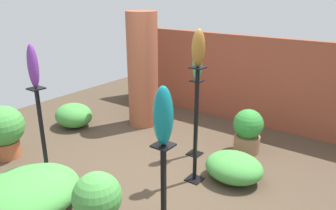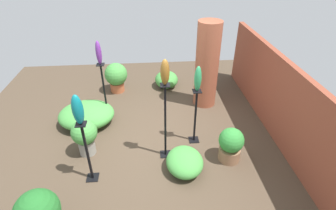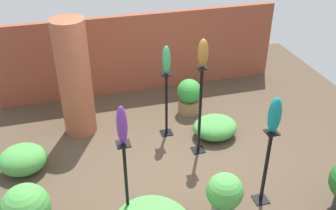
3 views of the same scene
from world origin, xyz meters
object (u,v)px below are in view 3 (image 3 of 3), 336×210
pedestal_teal (265,171)px  art_vase_teal (275,115)px  brick_pillar (75,79)px  art_vase_bronze (203,53)px  potted_plant_near_pillar (224,195)px  pedestal_violet (127,190)px  art_vase_jade (166,60)px  potted_plant_front_right (189,96)px  pedestal_jade (166,107)px  art_vase_violet (122,125)px  pedestal_bronze (200,114)px

pedestal_teal → art_vase_teal: size_ratio=2.33×
brick_pillar → art_vase_bronze: size_ratio=4.63×
potted_plant_near_pillar → pedestal_violet: bearing=168.3°
pedestal_teal → art_vase_teal: 0.88m
art_vase_bronze → art_vase_jade: 0.79m
art_vase_bronze → brick_pillar: bearing=148.4°
potted_plant_front_right → potted_plant_near_pillar: bearing=-98.5°
art_vase_jade → potted_plant_front_right: (0.59, 0.56, -1.05)m
pedestal_jade → art_vase_violet: art_vase_violet is taller
art_vase_violet → potted_plant_front_right: 3.12m
pedestal_violet → art_vase_jade: bearing=61.3°
potted_plant_front_right → potted_plant_near_pillar: (-0.40, -2.65, 0.07)m
potted_plant_front_right → potted_plant_near_pillar: size_ratio=0.92×
pedestal_violet → pedestal_jade: bearing=61.3°
pedestal_bronze → pedestal_teal: size_ratio=1.30×
potted_plant_front_right → pedestal_bronze: bearing=-100.4°
art_vase_bronze → potted_plant_front_right: 1.82m
pedestal_teal → art_vase_bronze: art_vase_bronze is taller
art_vase_bronze → art_vase_teal: bearing=-70.0°
pedestal_violet → art_vase_teal: bearing=-2.0°
pedestal_bronze → potted_plant_front_right: 1.24m
pedestal_bronze → pedestal_jade: (-0.37, 0.61, -0.17)m
brick_pillar → potted_plant_front_right: size_ratio=2.99×
art_vase_violet → pedestal_violet: bearing=45.0°
pedestal_teal → art_vase_violet: bearing=178.0°
art_vase_bronze → potted_plant_near_pillar: bearing=-97.0°
art_vase_bronze → pedestal_teal: bearing=-70.0°
art_vase_violet → art_vase_teal: bearing=-2.0°
brick_pillar → pedestal_violet: 2.41m
pedestal_violet → art_vase_jade: art_vase_jade is taller
potted_plant_front_right → pedestal_teal: bearing=-84.1°
art_vase_violet → brick_pillar: bearing=100.0°
art_vase_violet → potted_plant_front_right: size_ratio=0.74×
art_vase_bronze → pedestal_jade: bearing=121.5°
art_vase_violet → art_vase_jade: art_vase_violet is taller
art_vase_violet → pedestal_teal: bearing=-2.0°
pedestal_bronze → art_vase_jade: 1.00m
pedestal_violet → art_vase_teal: art_vase_teal is taller
pedestal_teal → pedestal_bronze: bearing=110.0°
brick_pillar → potted_plant_near_pillar: (1.61, -2.58, -0.59)m
art_vase_violet → art_vase_bronze: size_ratio=1.14×
art_vase_teal → potted_plant_front_right: art_vase_teal is taller
art_vase_jade → potted_plant_front_right: bearing=43.5°
pedestal_violet → brick_pillar: bearing=100.0°
art_vase_teal → potted_plant_near_pillar: bearing=-164.3°
brick_pillar → pedestal_teal: (2.26, -2.40, -0.48)m
pedestal_bronze → brick_pillar: bearing=148.4°
art_vase_jade → potted_plant_front_right: art_vase_jade is taller
pedestal_jade → pedestal_teal: (0.84, -1.90, 0.00)m
brick_pillar → potted_plant_near_pillar: bearing=-58.1°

